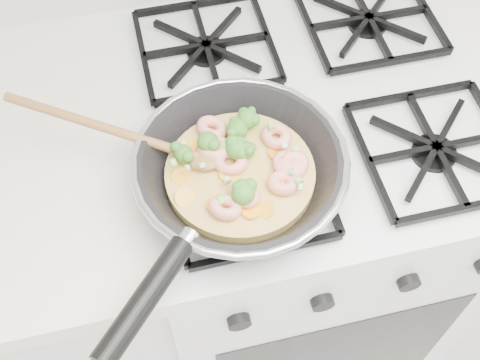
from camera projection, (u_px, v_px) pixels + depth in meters
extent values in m
cube|color=white|center=(293.00, 231.00, 1.39)|extent=(0.60, 0.60, 0.90)
cube|color=black|center=(335.00, 359.00, 1.23)|extent=(0.48, 0.00, 0.40)
cube|color=black|center=(314.00, 96.00, 1.01)|extent=(0.56, 0.56, 0.02)
torus|color=#B6B5BD|center=(240.00, 160.00, 0.85)|extent=(0.31, 0.31, 0.01)
cylinder|color=black|center=(144.00, 300.00, 0.74)|extent=(0.14, 0.15, 0.03)
cylinder|color=tan|center=(240.00, 174.00, 0.88)|extent=(0.22, 0.22, 0.02)
ellipsoid|color=olive|center=(206.00, 159.00, 0.87)|extent=(0.06, 0.06, 0.02)
cylinder|color=olive|center=(102.00, 127.00, 0.87)|extent=(0.26, 0.15, 0.06)
torus|color=#F6A592|center=(213.00, 149.00, 0.88)|extent=(0.07, 0.07, 0.02)
torus|color=#F6A592|center=(290.00, 166.00, 0.87)|extent=(0.05, 0.06, 0.03)
torus|color=#F6A592|center=(215.00, 147.00, 0.88)|extent=(0.05, 0.05, 0.02)
torus|color=#F6A592|center=(276.00, 136.00, 0.90)|extent=(0.07, 0.07, 0.03)
torus|color=#F6A592|center=(283.00, 183.00, 0.85)|extent=(0.06, 0.06, 0.02)
torus|color=#F6A592|center=(212.00, 128.00, 0.90)|extent=(0.07, 0.07, 0.03)
torus|color=#F6A592|center=(244.00, 194.00, 0.84)|extent=(0.07, 0.07, 0.03)
torus|color=#F6A592|center=(294.00, 164.00, 0.87)|extent=(0.06, 0.06, 0.02)
torus|color=#F6A592|center=(225.00, 207.00, 0.83)|extent=(0.06, 0.07, 0.03)
torus|color=#F6A592|center=(286.00, 164.00, 0.87)|extent=(0.05, 0.05, 0.02)
torus|color=#F6A592|center=(294.00, 165.00, 0.87)|extent=(0.07, 0.07, 0.03)
torus|color=#F6A592|center=(230.00, 161.00, 0.87)|extent=(0.07, 0.07, 0.02)
ellipsoid|color=#48882C|center=(247.00, 119.00, 0.90)|extent=(0.04, 0.04, 0.03)
ellipsoid|color=#48882C|center=(208.00, 142.00, 0.88)|extent=(0.04, 0.04, 0.03)
ellipsoid|color=#48882C|center=(246.00, 150.00, 0.87)|extent=(0.03, 0.03, 0.03)
ellipsoid|color=#48882C|center=(243.00, 194.00, 0.83)|extent=(0.04, 0.04, 0.03)
ellipsoid|color=#48882C|center=(237.00, 149.00, 0.87)|extent=(0.04, 0.04, 0.03)
ellipsoid|color=#48882C|center=(183.00, 154.00, 0.87)|extent=(0.04, 0.04, 0.03)
ellipsoid|color=#48882C|center=(237.00, 129.00, 0.89)|extent=(0.04, 0.04, 0.03)
cylinder|color=#FFAB20|center=(275.00, 185.00, 0.86)|extent=(0.04, 0.04, 0.01)
cylinder|color=#FFAB20|center=(251.00, 212.00, 0.83)|extent=(0.04, 0.04, 0.01)
cylinder|color=#FFAB20|center=(214.00, 204.00, 0.84)|extent=(0.04, 0.04, 0.01)
cylinder|color=#FFAB20|center=(180.00, 176.00, 0.87)|extent=(0.04, 0.04, 0.01)
cylinder|color=#FFAB20|center=(228.00, 175.00, 0.87)|extent=(0.04, 0.04, 0.01)
cylinder|color=#FFAB20|center=(207.00, 160.00, 0.88)|extent=(0.04, 0.04, 0.01)
cylinder|color=#FFAB20|center=(190.00, 148.00, 0.89)|extent=(0.03, 0.03, 0.00)
cylinder|color=#FFAB20|center=(264.00, 210.00, 0.84)|extent=(0.04, 0.04, 0.01)
cylinder|color=#FFAB20|center=(185.00, 198.00, 0.85)|extent=(0.03, 0.03, 0.01)
cylinder|color=#FFAB20|center=(206.00, 145.00, 0.90)|extent=(0.04, 0.04, 0.01)
cylinder|color=#FFAB20|center=(298.00, 173.00, 0.87)|extent=(0.03, 0.03, 0.01)
cylinder|color=#FFAB20|center=(277.00, 154.00, 0.89)|extent=(0.04, 0.04, 0.01)
cylinder|color=#FFAB20|center=(194.00, 162.00, 0.88)|extent=(0.04, 0.04, 0.01)
cylinder|color=#ACC88D|center=(293.00, 171.00, 0.84)|extent=(0.01, 0.01, 0.01)
cylinder|color=#ACC88D|center=(296.00, 150.00, 0.87)|extent=(0.01, 0.01, 0.01)
cylinder|color=#77D153|center=(244.00, 182.00, 0.83)|extent=(0.01, 0.01, 0.01)
cylinder|color=#77D153|center=(271.00, 126.00, 0.89)|extent=(0.01, 0.01, 0.01)
cylinder|color=#ACC88D|center=(184.00, 145.00, 0.87)|extent=(0.01, 0.01, 0.01)
cylinder|color=#ACC88D|center=(284.00, 145.00, 0.87)|extent=(0.01, 0.01, 0.01)
cylinder|color=#77D153|center=(221.00, 199.00, 0.83)|extent=(0.01, 0.01, 0.01)
cylinder|color=#ACC88D|center=(202.00, 165.00, 0.85)|extent=(0.01, 0.01, 0.01)
cylinder|color=#77D153|center=(173.00, 163.00, 0.85)|extent=(0.01, 0.01, 0.01)
cylinder|color=#77D153|center=(299.00, 181.00, 0.84)|extent=(0.01, 0.01, 0.01)
cylinder|color=#ACC88D|center=(252.00, 120.00, 0.90)|extent=(0.01, 0.01, 0.01)
cylinder|color=#ACC88D|center=(187.00, 168.00, 0.85)|extent=(0.01, 0.01, 0.01)
cylinder|color=#ACC88D|center=(300.00, 187.00, 0.84)|extent=(0.01, 0.01, 0.01)
cylinder|color=#77D153|center=(225.00, 145.00, 0.87)|extent=(0.01, 0.01, 0.01)
cylinder|color=#ACC88D|center=(227.00, 180.00, 0.85)|extent=(0.01, 0.01, 0.01)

